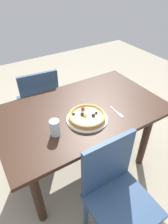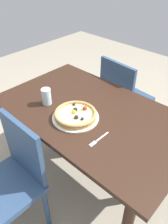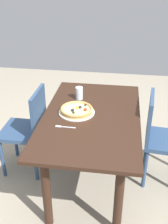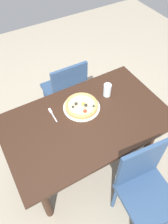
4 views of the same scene
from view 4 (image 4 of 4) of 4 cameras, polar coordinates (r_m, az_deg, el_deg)
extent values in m
plane|color=#9E937F|center=(2.47, 0.50, -12.74)|extent=(6.00, 6.00, 0.00)
cube|color=#331E14|center=(1.85, 0.65, -2.26)|extent=(1.37, 0.83, 0.03)
cylinder|color=#331E14|center=(1.96, -9.93, -21.05)|extent=(0.07, 0.07, 0.71)
cylinder|color=#331E14|center=(2.27, 16.38, -7.32)|extent=(0.07, 0.07, 0.71)
cylinder|color=#331E14|center=(2.22, -15.64, -8.77)|extent=(0.07, 0.07, 0.71)
cylinder|color=#331E14|center=(2.50, 8.25, 1.78)|extent=(0.07, 0.07, 0.71)
cylinder|color=navy|center=(2.22, 15.77, -16.74)|extent=(0.04, 0.04, 0.43)
cylinder|color=navy|center=(2.11, 7.82, -20.71)|extent=(0.04, 0.04, 0.43)
cube|color=navy|center=(1.91, 15.98, -20.22)|extent=(0.44, 0.44, 0.04)
cube|color=navy|center=(1.75, 14.13, -12.63)|extent=(0.38, 0.07, 0.42)
cylinder|color=navy|center=(2.76, -9.63, 3.04)|extent=(0.04, 0.04, 0.43)
cylinder|color=navy|center=(2.84, -3.33, 5.52)|extent=(0.04, 0.04, 0.43)
cylinder|color=navy|center=(2.54, -6.64, -1.80)|extent=(0.04, 0.04, 0.43)
cylinder|color=navy|center=(2.63, 0.06, 1.03)|extent=(0.04, 0.04, 0.43)
cube|color=navy|center=(2.52, -5.24, 5.65)|extent=(0.40, 0.40, 0.04)
cube|color=navy|center=(2.24, -3.57, 7.03)|extent=(0.38, 0.03, 0.42)
cylinder|color=silver|center=(1.92, -0.63, 1.21)|extent=(0.32, 0.32, 0.01)
cylinder|color=tan|center=(1.91, -0.63, 1.49)|extent=(0.28, 0.28, 0.02)
cylinder|color=beige|center=(1.90, -0.63, 1.73)|extent=(0.25, 0.25, 0.01)
torus|color=tan|center=(1.90, -0.63, 1.87)|extent=(0.28, 0.28, 0.02)
sphere|color=#262626|center=(1.88, -2.82, 1.33)|extent=(0.02, 0.02, 0.02)
sphere|color=#262626|center=(1.89, 2.46, 1.53)|extent=(0.02, 0.02, 0.02)
sphere|color=#262626|center=(1.89, 0.45, 1.75)|extent=(0.03, 0.03, 0.03)
sphere|color=#262626|center=(1.90, -2.04, 2.10)|extent=(0.03, 0.03, 0.03)
sphere|color=gold|center=(1.90, -0.19, 2.08)|extent=(0.03, 0.03, 0.03)
sphere|color=maroon|center=(1.84, 0.26, 0.26)|extent=(0.03, 0.03, 0.03)
cube|color=silver|center=(1.87, -7.60, -1.33)|extent=(0.01, 0.11, 0.00)
cube|color=silver|center=(1.93, -8.61, 0.41)|extent=(0.02, 0.05, 0.00)
cylinder|color=silver|center=(2.00, 5.94, 5.58)|extent=(0.07, 0.07, 0.12)
camera|label=1|loc=(2.47, 1.18, 38.39)|focal=31.36mm
camera|label=2|loc=(2.01, -39.55, 25.33)|focal=35.51mm
camera|label=3|loc=(1.64, -84.04, -8.22)|focal=43.60mm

